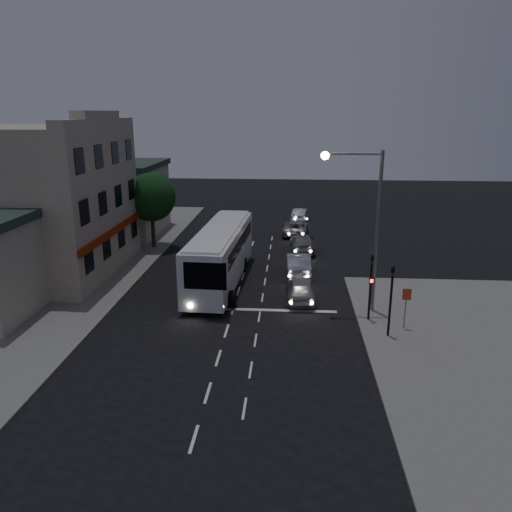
# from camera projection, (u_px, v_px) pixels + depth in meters

# --- Properties ---
(ground) EXTENTS (120.00, 120.00, 0.00)m
(ground) POSITION_uv_depth(u_px,v_px,m) (229.00, 323.00, 27.10)
(ground) COLOR black
(sidewalk_near) EXTENTS (12.00, 24.00, 0.12)m
(sidewalk_near) POSITION_uv_depth(u_px,v_px,m) (505.00, 367.00, 22.37)
(sidewalk_near) COLOR slate
(sidewalk_near) RESTS_ON ground
(sidewalk_far) EXTENTS (12.00, 50.00, 0.12)m
(sidewalk_far) POSITION_uv_depth(u_px,v_px,m) (62.00, 272.00, 35.62)
(sidewalk_far) COLOR slate
(sidewalk_far) RESTS_ON ground
(road_markings) EXTENTS (8.00, 30.55, 0.01)m
(road_markings) POSITION_uv_depth(u_px,v_px,m) (257.00, 301.00, 30.17)
(road_markings) COLOR silver
(road_markings) RESTS_ON ground
(tour_bus) EXTENTS (3.13, 12.39, 3.77)m
(tour_bus) POSITION_uv_depth(u_px,v_px,m) (221.00, 253.00, 32.95)
(tour_bus) COLOR white
(tour_bus) RESTS_ON ground
(car_suv) EXTENTS (1.78, 4.24, 1.43)m
(car_suv) POSITION_uv_depth(u_px,v_px,m) (301.00, 289.00, 30.27)
(car_suv) COLOR #B6B6B6
(car_suv) RESTS_ON ground
(car_sedan_a) EXTENTS (1.76, 4.67, 1.52)m
(car_sedan_a) POSITION_uv_depth(u_px,v_px,m) (298.00, 264.00, 35.06)
(car_sedan_a) COLOR #A8ABBD
(car_sedan_a) RESTS_ON ground
(car_sedan_b) EXTENTS (2.10, 4.81, 1.38)m
(car_sedan_b) POSITION_uv_depth(u_px,v_px,m) (302.00, 243.00, 40.89)
(car_sedan_b) COLOR gray
(car_sedan_b) RESTS_ON ground
(car_sedan_c) EXTENTS (2.51, 4.93, 1.33)m
(car_sedan_c) POSITION_uv_depth(u_px,v_px,m) (296.00, 228.00, 46.35)
(car_sedan_c) COLOR #A2A2A2
(car_sedan_c) RESTS_ON ground
(car_extra) EXTENTS (2.06, 4.20, 1.32)m
(car_extra) POSITION_uv_depth(u_px,v_px,m) (300.00, 215.00, 52.27)
(car_extra) COLOR silver
(car_extra) RESTS_ON ground
(traffic_signal_main) EXTENTS (0.25, 0.35, 4.10)m
(traffic_signal_main) POSITION_uv_depth(u_px,v_px,m) (371.00, 280.00, 26.65)
(traffic_signal_main) COLOR black
(traffic_signal_main) RESTS_ON sidewalk_near
(traffic_signal_side) EXTENTS (0.18, 0.15, 4.10)m
(traffic_signal_side) POSITION_uv_depth(u_px,v_px,m) (391.00, 293.00, 24.71)
(traffic_signal_side) COLOR black
(traffic_signal_side) RESTS_ON sidewalk_near
(regulatory_sign) EXTENTS (0.45, 0.12, 2.20)m
(regulatory_sign) POSITION_uv_depth(u_px,v_px,m) (406.00, 302.00, 25.79)
(regulatory_sign) COLOR slate
(regulatory_sign) RESTS_ON sidewalk_near
(streetlight) EXTENTS (3.32, 0.44, 9.00)m
(streetlight) POSITION_uv_depth(u_px,v_px,m) (366.00, 213.00, 27.11)
(streetlight) COLOR slate
(streetlight) RESTS_ON sidewalk_near
(main_building) EXTENTS (10.12, 12.00, 11.00)m
(main_building) POSITION_uv_depth(u_px,v_px,m) (40.00, 201.00, 34.26)
(main_building) COLOR #A5988A
(main_building) RESTS_ON sidewalk_far
(low_building_north) EXTENTS (9.40, 9.40, 6.50)m
(low_building_north) POSITION_uv_depth(u_px,v_px,m) (110.00, 197.00, 46.22)
(low_building_north) COLOR beige
(low_building_north) RESTS_ON sidewalk_far
(street_tree) EXTENTS (4.00, 4.00, 6.20)m
(street_tree) POSITION_uv_depth(u_px,v_px,m) (151.00, 195.00, 40.79)
(street_tree) COLOR black
(street_tree) RESTS_ON sidewalk_far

